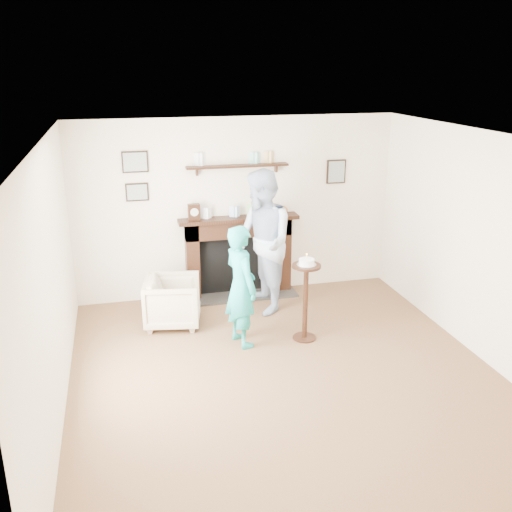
# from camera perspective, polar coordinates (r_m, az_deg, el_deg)

# --- Properties ---
(ground) EXTENTS (5.00, 5.00, 0.00)m
(ground) POSITION_cam_1_polar(r_m,az_deg,el_deg) (6.20, 3.12, -12.04)
(ground) COLOR brown
(ground) RESTS_ON ground
(room_shell) EXTENTS (4.54, 5.02, 2.52)m
(room_shell) POSITION_cam_1_polar(r_m,az_deg,el_deg) (6.19, 1.53, 4.26)
(room_shell) COLOR #EFE6CB
(room_shell) RESTS_ON ground
(armchair) EXTENTS (0.79, 0.78, 0.63)m
(armchair) POSITION_cam_1_polar(r_m,az_deg,el_deg) (7.42, -8.21, -6.74)
(armchair) COLOR tan
(armchair) RESTS_ON ground
(man) EXTENTS (0.81, 1.00, 1.90)m
(man) POSITION_cam_1_polar(r_m,az_deg,el_deg) (7.77, 0.55, -5.33)
(man) COLOR silver
(man) RESTS_ON ground
(woman) EXTENTS (0.49, 0.61, 1.46)m
(woman) POSITION_cam_1_polar(r_m,az_deg,el_deg) (6.89, -1.47, -8.66)
(woman) COLOR #20ABB7
(woman) RESTS_ON ground
(pedestal_table) EXTENTS (0.34, 0.34, 1.09)m
(pedestal_table) POSITION_cam_1_polar(r_m,az_deg,el_deg) (6.74, 5.00, -3.12)
(pedestal_table) COLOR black
(pedestal_table) RESTS_ON ground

